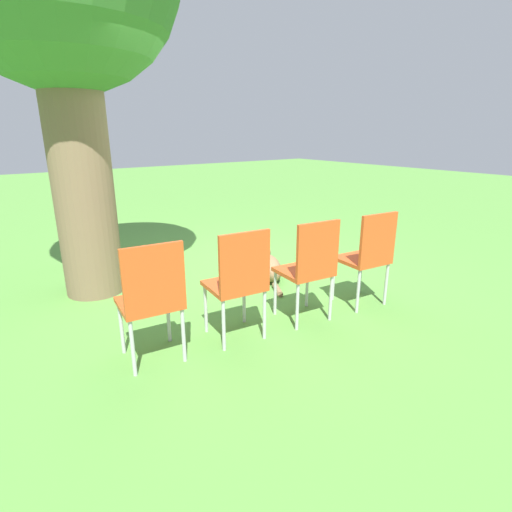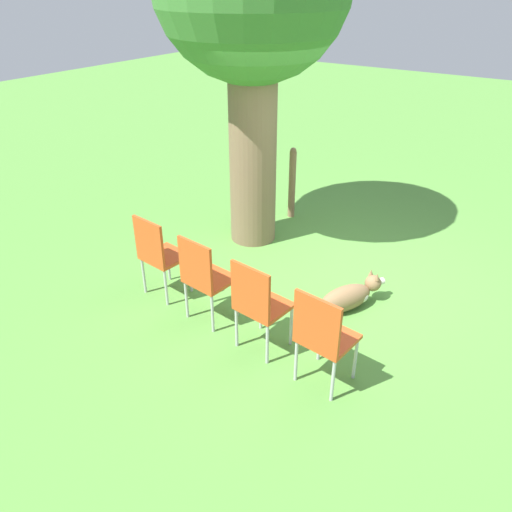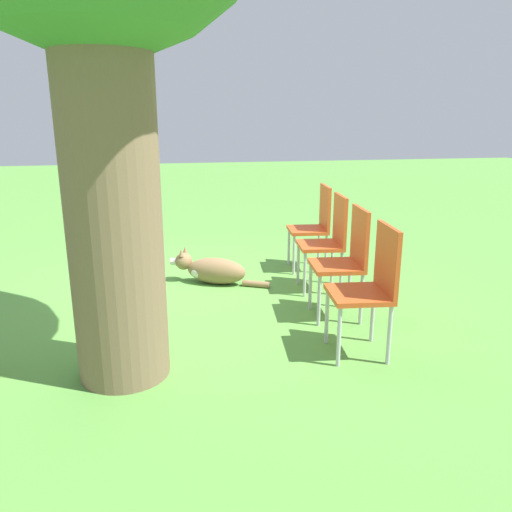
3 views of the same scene
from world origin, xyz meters
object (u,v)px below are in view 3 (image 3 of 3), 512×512
dog (211,270)px  red_chair_3 (371,282)px  red_chair_2 (347,255)px  red_chair_1 (329,236)px  red_chair_0 (315,222)px

dog → red_chair_3: red_chair_3 is taller
red_chair_3 → red_chair_2: bearing=-90.7°
dog → red_chair_1: red_chair_1 is taller
red_chair_1 → red_chair_3: bearing=89.3°
red_chair_1 → red_chair_3: same height
red_chair_1 → red_chair_3: (0.18, 1.42, 0.00)m
red_chair_0 → red_chair_1: 0.71m
red_chair_0 → red_chair_1: bearing=89.3°
red_chair_2 → dog: bearing=-41.0°
red_chair_0 → red_chair_2: 1.43m
red_chair_2 → red_chair_1: bearing=-90.7°
red_chair_0 → red_chair_3: size_ratio=1.00×
red_chair_0 → red_chair_1: size_ratio=1.00×
red_chair_2 → red_chair_3: size_ratio=1.00×
red_chair_1 → red_chair_2: (0.09, 0.71, 0.00)m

